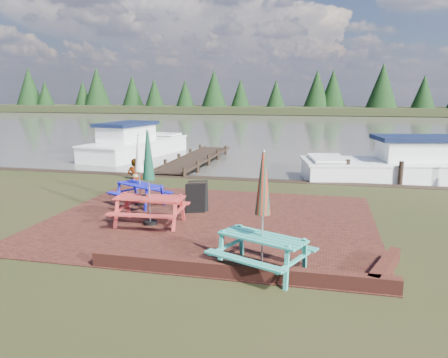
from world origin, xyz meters
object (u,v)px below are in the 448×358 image
at_px(chalkboard, 197,197).
at_px(boat_near, 401,167).
at_px(jetty, 195,159).
at_px(person, 134,159).
at_px(picnic_table_teal, 262,231).
at_px(picnic_table_blue, 140,181).
at_px(picnic_table_red, 149,193).
at_px(boat_jetty, 135,145).

bearing_deg(chalkboard, boat_near, 25.94).
relative_size(jetty, person, 5.29).
xyz_separation_m(picnic_table_teal, picnic_table_blue, (-4.52, 4.35, -0.07)).
height_order(picnic_table_blue, chalkboard, picnic_table_blue).
bearing_deg(person, chalkboard, 127.33).
height_order(picnic_table_red, boat_jetty, picnic_table_red).
relative_size(picnic_table_teal, boat_jetty, 0.30).
distance_m(picnic_table_red, person, 6.50).
xyz_separation_m(picnic_table_blue, boat_jetty, (-5.20, 11.08, -0.31)).
bearing_deg(boat_near, picnic_table_blue, 116.60).
bearing_deg(picnic_table_teal, person, 151.91).
relative_size(picnic_table_red, jetty, 0.28).
distance_m(chalkboard, boat_near, 10.01).
height_order(picnic_table_red, chalkboard, picnic_table_red).
bearing_deg(picnic_table_red, jetty, 97.25).
bearing_deg(boat_near, picnic_table_red, 127.53).
relative_size(picnic_table_red, picnic_table_blue, 1.15).
height_order(picnic_table_red, boat_near, picnic_table_red).
height_order(chalkboard, person, person).
distance_m(picnic_table_teal, jetty, 14.48).
relative_size(picnic_table_blue, person, 1.30).
bearing_deg(jetty, boat_jetty, 154.84).
bearing_deg(picnic_table_blue, boat_jetty, 143.28).
xyz_separation_m(picnic_table_red, boat_near, (7.71, 8.74, -0.46)).
bearing_deg(person, picnic_table_red, 112.95).
xyz_separation_m(picnic_table_teal, person, (-6.43, 8.17, 0.01)).
height_order(picnic_table_blue, jetty, picnic_table_blue).
xyz_separation_m(boat_near, person, (-10.75, -3.00, 0.43)).
distance_m(jetty, boat_near, 10.00).
relative_size(picnic_table_blue, boat_jetty, 0.28).
relative_size(boat_jetty, person, 4.72).
distance_m(picnic_table_red, boat_near, 11.67).
distance_m(jetty, person, 5.39).
distance_m(picnic_table_teal, boat_near, 11.98).
bearing_deg(boat_near, jetty, 65.96).
height_order(picnic_table_red, jetty, picnic_table_red).
bearing_deg(picnic_table_red, boat_near, 45.38).
height_order(boat_near, person, boat_near).
height_order(picnic_table_red, picnic_table_blue, picnic_table_red).
bearing_deg(jetty, picnic_table_teal, -67.99).
distance_m(picnic_table_blue, person, 4.28).
bearing_deg(person, jetty, -105.90).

